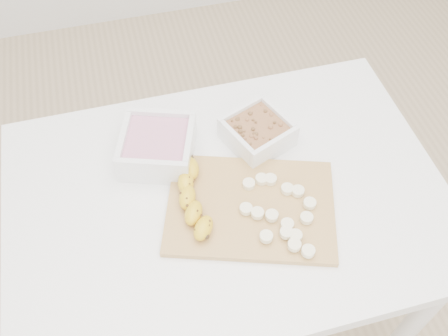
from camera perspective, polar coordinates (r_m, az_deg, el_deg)
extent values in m
plane|color=#C6AD89|center=(1.81, 0.25, -16.34)|extent=(3.50, 3.50, 0.00)
cube|color=white|center=(1.16, 0.38, -3.53)|extent=(1.00, 0.70, 0.04)
cylinder|color=white|center=(1.51, 20.55, -16.58)|extent=(0.05, 0.05, 0.71)
cylinder|color=white|center=(1.64, -17.56, -5.68)|extent=(0.05, 0.05, 0.71)
cylinder|color=white|center=(1.73, 11.98, 0.60)|extent=(0.05, 0.05, 0.71)
cube|color=white|center=(1.18, -7.60, 2.51)|extent=(0.21, 0.21, 0.08)
cube|color=#CB809D|center=(1.18, -7.62, 2.61)|extent=(0.18, 0.18, 0.04)
cube|color=white|center=(1.21, 3.84, 4.11)|extent=(0.18, 0.18, 0.07)
cube|color=brown|center=(1.21, 3.85, 4.20)|extent=(0.15, 0.15, 0.04)
cube|color=tan|center=(1.11, 3.05, -4.47)|extent=(0.43, 0.37, 0.01)
cylinder|color=#FAEFC1|center=(1.13, 2.86, -1.84)|extent=(0.03, 0.03, 0.01)
cylinder|color=#FAEFC1|center=(1.14, 4.30, -1.29)|extent=(0.03, 0.03, 0.01)
cylinder|color=#FAEFC1|center=(1.14, 5.33, -1.31)|extent=(0.03, 0.03, 0.01)
cylinder|color=#FAEFC1|center=(1.13, 7.24, -2.40)|extent=(0.03, 0.03, 0.01)
cylinder|color=#FAEFC1|center=(1.13, 8.45, -2.64)|extent=(0.03, 0.03, 0.01)
cylinder|color=#FAEFC1|center=(1.11, 9.76, -4.01)|extent=(0.03, 0.03, 0.01)
cylinder|color=#FAEFC1|center=(1.09, 9.41, -5.66)|extent=(0.03, 0.03, 0.01)
cylinder|color=#FAEFC1|center=(1.09, 2.53, -4.69)|extent=(0.03, 0.03, 0.01)
cylinder|color=#FAEFC1|center=(1.08, 3.84, -5.18)|extent=(0.03, 0.03, 0.01)
cylinder|color=#FAEFC1|center=(1.08, 5.48, -5.44)|extent=(0.03, 0.03, 0.01)
cylinder|color=#FAEFC1|center=(1.08, 7.23, -6.43)|extent=(0.03, 0.03, 0.01)
cylinder|color=#FAEFC1|center=(1.06, 8.17, -7.68)|extent=(0.03, 0.03, 0.01)
cylinder|color=#FAEFC1|center=(1.05, 9.60, -9.36)|extent=(0.03, 0.03, 0.01)
cylinder|color=#FAEFC1|center=(1.05, 8.04, -8.71)|extent=(0.03, 0.03, 0.01)
cylinder|color=#FAEFC1|center=(1.05, 4.85, -7.82)|extent=(0.03, 0.03, 0.01)
cylinder|color=#FAEFC1|center=(1.06, 7.14, -7.35)|extent=(0.03, 0.03, 0.01)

